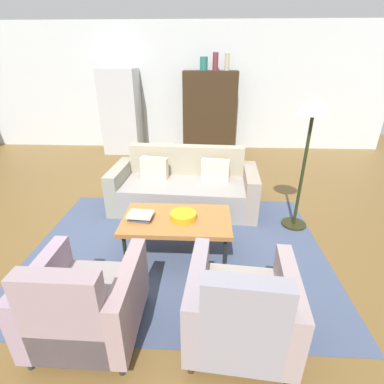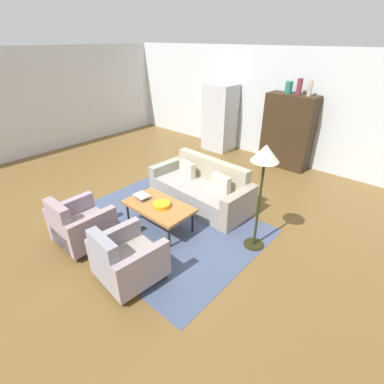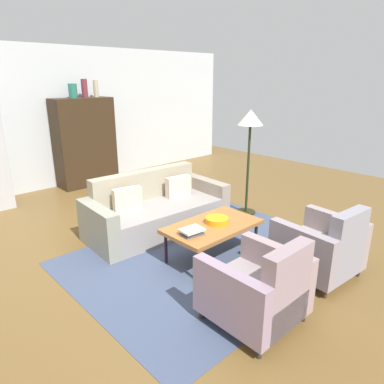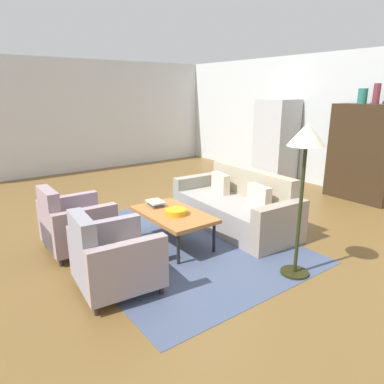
{
  "view_description": "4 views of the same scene",
  "coord_description": "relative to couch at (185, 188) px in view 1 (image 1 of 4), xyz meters",
  "views": [
    {
      "loc": [
        0.7,
        -3.42,
        2.08
      ],
      "look_at": [
        0.54,
        -0.12,
        0.52
      ],
      "focal_mm": 26.91,
      "sensor_mm": 36.0,
      "label": 1
    },
    {
      "loc": [
        3.59,
        -3.42,
        3.0
      ],
      "look_at": [
        0.69,
        -0.14,
        0.6
      ],
      "focal_mm": 26.62,
      "sensor_mm": 36.0,
      "label": 2
    },
    {
      "loc": [
        -2.53,
        -3.42,
        2.2
      ],
      "look_at": [
        0.48,
        -0.21,
        0.75
      ],
      "focal_mm": 32.67,
      "sensor_mm": 36.0,
      "label": 3
    },
    {
      "loc": [
        4.13,
        -3.12,
        2.03
      ],
      "look_at": [
        0.56,
        -0.48,
        0.75
      ],
      "focal_mm": 32.8,
      "sensor_mm": 36.0,
      "label": 4
    }
  ],
  "objects": [
    {
      "name": "ground_plane",
      "position": [
        -0.4,
        -0.51,
        -0.29
      ],
      "size": [
        11.79,
        11.79,
        0.0
      ],
      "primitive_type": "plane",
      "color": "brown"
    },
    {
      "name": "vase_tall",
      "position": [
        0.23,
        2.86,
        1.65
      ],
      "size": [
        0.17,
        0.17,
        0.27
      ],
      "primitive_type": "cylinder",
      "color": "#266F5F",
      "rests_on": "cabinet"
    },
    {
      "name": "area_rug",
      "position": [
        -0.0,
        -1.14,
        -0.28
      ],
      "size": [
        3.4,
        2.6,
        0.01
      ],
      "primitive_type": "cube",
      "color": "#424E6A",
      "rests_on": "ground"
    },
    {
      "name": "cabinet",
      "position": [
        0.38,
        2.86,
        0.61
      ],
      "size": [
        1.2,
        0.51,
        1.8
      ],
      "color": "#332415",
      "rests_on": "ground"
    },
    {
      "name": "floor_lamp",
      "position": [
        1.52,
        -0.52,
        1.16
      ],
      "size": [
        0.4,
        0.4,
        1.72
      ],
      "color": "black",
      "rests_on": "ground"
    },
    {
      "name": "book_stack",
      "position": [
        -0.4,
        -1.23,
        0.2
      ],
      "size": [
        0.28,
        0.22,
        0.07
      ],
      "color": "#514E5E",
      "rests_on": "coffee_table"
    },
    {
      "name": "wall_back",
      "position": [
        -0.4,
        3.21,
        1.11
      ],
      "size": [
        9.82,
        0.12,
        2.8
      ],
      "primitive_type": "cube",
      "color": "silver",
      "rests_on": "ground"
    },
    {
      "name": "armchair_left",
      "position": [
        -0.61,
        -2.35,
        0.06
      ],
      "size": [
        0.81,
        0.81,
        0.88
      ],
      "rotation": [
        0.0,
        0.0,
        -0.01
      ],
      "color": "#332817",
      "rests_on": "ground"
    },
    {
      "name": "fruit_bowl",
      "position": [
        0.07,
        -1.19,
        0.2
      ],
      "size": [
        0.29,
        0.29,
        0.07
      ],
      "primitive_type": "cylinder",
      "color": "orange",
      "rests_on": "coffee_table"
    },
    {
      "name": "vase_round",
      "position": [
        0.48,
        2.86,
        1.69
      ],
      "size": [
        0.12,
        0.12,
        0.36
      ],
      "primitive_type": "cylinder",
      "color": "brown",
      "rests_on": "cabinet"
    },
    {
      "name": "armchair_right",
      "position": [
        0.59,
        -2.35,
        0.06
      ],
      "size": [
        0.87,
        0.87,
        0.88
      ],
      "rotation": [
        0.0,
        0.0,
        -0.09
      ],
      "color": "#3B1A13",
      "rests_on": "ground"
    },
    {
      "name": "vase_small",
      "position": [
        0.73,
        2.86,
        1.68
      ],
      "size": [
        0.1,
        0.1,
        0.34
      ],
      "primitive_type": "cylinder",
      "color": "#B8B18B",
      "rests_on": "cabinet"
    },
    {
      "name": "couch",
      "position": [
        0.0,
        0.0,
        0.0
      ],
      "size": [
        2.14,
        1.01,
        0.86
      ],
      "rotation": [
        0.0,
        0.0,
        3.09
      ],
      "color": "gray",
      "rests_on": "ground"
    },
    {
      "name": "refrigerator",
      "position": [
        -1.65,
        2.76,
        0.64
      ],
      "size": [
        0.8,
        0.73,
        1.85
      ],
      "color": "#B7BABF",
      "rests_on": "ground"
    },
    {
      "name": "coffee_table",
      "position": [
        -0.0,
        -1.19,
        0.13
      ],
      "size": [
        1.2,
        0.7,
        0.45
      ],
      "color": "black",
      "rests_on": "ground"
    }
  ]
}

